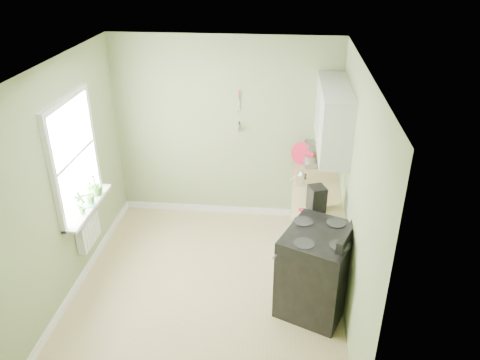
# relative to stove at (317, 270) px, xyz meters

# --- Properties ---
(floor) EXTENTS (3.20, 3.60, 0.02)m
(floor) POSITION_rel_stove_xyz_m (-1.28, 0.18, -0.52)
(floor) COLOR tan
(floor) RESTS_ON ground
(ceiling) EXTENTS (3.20, 3.60, 0.02)m
(ceiling) POSITION_rel_stove_xyz_m (-1.28, 0.18, 2.20)
(ceiling) COLOR white
(ceiling) RESTS_ON wall_back
(wall_back) EXTENTS (3.20, 0.02, 2.70)m
(wall_back) POSITION_rel_stove_xyz_m (-1.28, 1.99, 0.84)
(wall_back) COLOR #8B9B6A
(wall_back) RESTS_ON floor
(wall_left) EXTENTS (0.02, 3.60, 2.70)m
(wall_left) POSITION_rel_stove_xyz_m (-2.89, 0.18, 0.84)
(wall_left) COLOR #8B9B6A
(wall_left) RESTS_ON floor
(wall_right) EXTENTS (0.02, 3.60, 2.70)m
(wall_right) POSITION_rel_stove_xyz_m (0.33, 0.18, 0.84)
(wall_right) COLOR #8B9B6A
(wall_right) RESTS_ON floor
(base_cabinets) EXTENTS (0.60, 1.60, 0.87)m
(base_cabinets) POSITION_rel_stove_xyz_m (0.02, 1.18, -0.07)
(base_cabinets) COLOR silver
(base_cabinets) RESTS_ON floor
(countertop) EXTENTS (0.64, 1.60, 0.04)m
(countertop) POSITION_rel_stove_xyz_m (0.01, 1.18, 0.38)
(countertop) COLOR tan
(countertop) RESTS_ON base_cabinets
(upper_cabinets) EXTENTS (0.35, 1.40, 0.80)m
(upper_cabinets) POSITION_rel_stove_xyz_m (0.15, 1.28, 1.34)
(upper_cabinets) COLOR silver
(upper_cabinets) RESTS_ON wall_right
(window) EXTENTS (0.06, 1.14, 1.44)m
(window) POSITION_rel_stove_xyz_m (-2.86, 0.48, 1.04)
(window) COLOR white
(window) RESTS_ON wall_left
(window_sill) EXTENTS (0.18, 1.14, 0.04)m
(window_sill) POSITION_rel_stove_xyz_m (-2.79, 0.48, 0.37)
(window_sill) COLOR white
(window_sill) RESTS_ON wall_left
(radiator) EXTENTS (0.12, 0.50, 0.35)m
(radiator) POSITION_rel_stove_xyz_m (-2.82, 0.43, 0.04)
(radiator) COLOR white
(radiator) RESTS_ON wall_left
(wall_utensils) EXTENTS (0.02, 0.14, 0.58)m
(wall_utensils) POSITION_rel_stove_xyz_m (-1.08, 1.96, 1.06)
(wall_utensils) COLOR tan
(wall_utensils) RESTS_ON wall_back
(stove) EXTENTS (1.00, 1.03, 1.13)m
(stove) POSITION_rel_stove_xyz_m (0.00, 0.00, 0.00)
(stove) COLOR black
(stove) RESTS_ON floor
(stand_mixer) EXTENTS (0.27, 0.36, 0.40)m
(stand_mixer) POSITION_rel_stove_xyz_m (-0.06, 1.92, 0.57)
(stand_mixer) COLOR #B2B2B7
(stand_mixer) RESTS_ON countertop
(kettle) EXTENTS (0.20, 0.12, 0.20)m
(kettle) POSITION_rel_stove_xyz_m (-0.19, 1.26, 0.50)
(kettle) COLOR silver
(kettle) RESTS_ON countertop
(coffee_maker) EXTENTS (0.24, 0.25, 0.31)m
(coffee_maker) POSITION_rel_stove_xyz_m (-0.02, 0.63, 0.55)
(coffee_maker) COLOR black
(coffee_maker) RESTS_ON countertop
(red_tray) EXTENTS (0.33, 0.17, 0.33)m
(red_tray) POSITION_rel_stove_xyz_m (-0.16, 1.90, 0.57)
(red_tray) COLOR red
(red_tray) RESTS_ON countertop
(jar) EXTENTS (0.08, 0.08, 0.09)m
(jar) POSITION_rel_stove_xyz_m (-0.19, 0.48, 0.45)
(jar) COLOR #BFA895
(jar) RESTS_ON countertop
(plant_a) EXTENTS (0.18, 0.18, 0.28)m
(plant_a) POSITION_rel_stove_xyz_m (-2.78, 0.28, 0.53)
(plant_a) COLOR #386724
(plant_a) RESTS_ON window_sill
(plant_b) EXTENTS (0.18, 0.19, 0.27)m
(plant_b) POSITION_rel_stove_xyz_m (-2.78, 0.54, 0.53)
(plant_b) COLOR #386724
(plant_b) RESTS_ON window_sill
(plant_c) EXTENTS (0.22, 0.22, 0.31)m
(plant_c) POSITION_rel_stove_xyz_m (-2.78, 0.75, 0.55)
(plant_c) COLOR #386724
(plant_c) RESTS_ON window_sill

